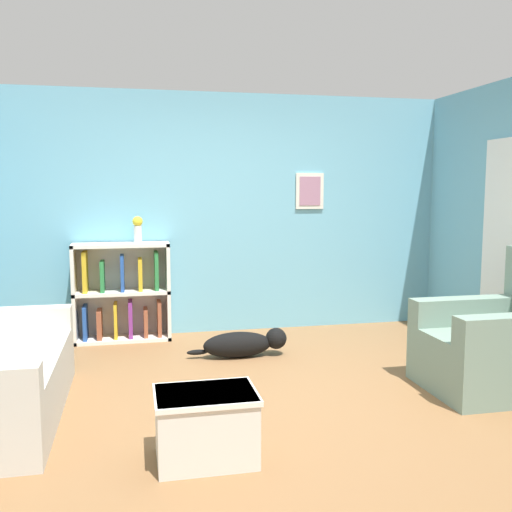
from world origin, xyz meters
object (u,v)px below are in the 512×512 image
bookshelf (122,294)px  coffee_table (206,424)px  dog (244,344)px  vase (138,228)px  recliner_chair (504,344)px

bookshelf → coffee_table: bearing=-79.6°
bookshelf → dog: bookshelf is taller
coffee_table → vase: 2.99m
dog → bookshelf: bearing=142.2°
coffee_table → dog: 2.06m
coffee_table → dog: bearing=72.8°
bookshelf → recliner_chair: size_ratio=0.93×
bookshelf → vase: size_ratio=3.70×
bookshelf → vase: vase is taller
bookshelf → coffee_table: bookshelf is taller
recliner_chair → dog: (-1.83, 1.27, -0.24)m
coffee_table → dog: size_ratio=0.62×
recliner_chair → coffee_table: 2.54m
recliner_chair → dog: size_ratio=1.16×
recliner_chair → vase: bearing=142.7°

